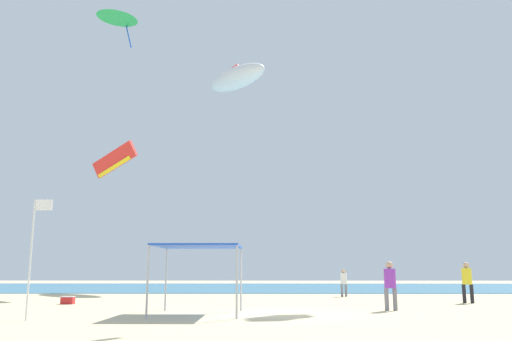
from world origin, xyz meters
TOP-DOWN VIEW (x-y plane):
  - ground at (0.00, 0.00)m, footprint 110.00×110.00m
  - ocean_strip at (0.00, 27.71)m, footprint 110.00×24.06m
  - canopy_tent at (-2.90, -0.14)m, footprint 2.99×3.34m
  - person_near_tent at (4.12, 12.11)m, footprint 0.40×0.37m
  - person_leftmost at (4.36, 1.72)m, footprint 0.50×0.45m
  - person_central at (9.09, 6.32)m, footprint 0.49×0.45m
  - banner_flag at (-7.90, -2.44)m, footprint 0.61×0.06m
  - cooler_box at (-9.57, 5.41)m, footprint 0.57×0.37m
  - kite_inflatable_white at (-2.91, 25.22)m, footprint 6.50×6.50m
  - kite_parafoil_red at (-9.83, 12.56)m, footprint 3.22×1.84m
  - kite_delta_green at (-12.14, 19.27)m, footprint 4.32×4.30m

SIDE VIEW (x-z plane):
  - ground at x=0.00m, z-range -0.10..0.00m
  - ocean_strip at x=0.00m, z-range 0.00..0.03m
  - cooler_box at x=-9.57m, z-range 0.00..0.35m
  - person_near_tent at x=4.12m, z-range 0.14..1.71m
  - person_leftmost at x=4.36m, z-range 0.16..2.04m
  - person_central at x=9.09m, z-range 0.17..2.07m
  - banner_flag at x=-7.90m, z-range 0.38..4.18m
  - canopy_tent at x=-2.90m, z-range 1.10..3.52m
  - kite_parafoil_red at x=-9.83m, z-range 7.20..9.32m
  - kite_inflatable_white at x=-2.91m, z-range 17.07..19.81m
  - kite_delta_green at x=-12.14m, z-range 20.11..22.84m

